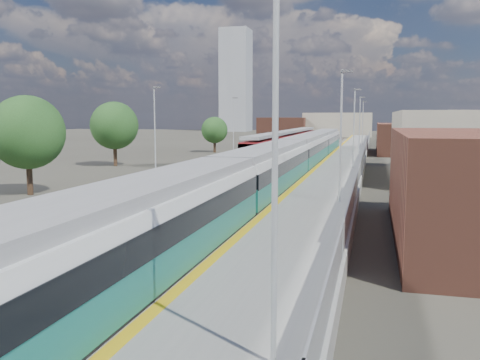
% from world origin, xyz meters
% --- Properties ---
extents(ground, '(320.00, 320.00, 0.00)m').
position_xyz_m(ground, '(0.00, 50.00, 0.00)').
color(ground, '#47443A').
rests_on(ground, ground).
extents(ballast_bed, '(10.50, 155.00, 0.06)m').
position_xyz_m(ballast_bed, '(-2.25, 52.50, 0.03)').
color(ballast_bed, '#565451').
rests_on(ballast_bed, ground).
extents(tracks, '(8.96, 160.00, 0.17)m').
position_xyz_m(tracks, '(-1.65, 54.18, 0.11)').
color(tracks, '#4C3323').
rests_on(tracks, ground).
extents(platform_right, '(4.70, 155.00, 8.52)m').
position_xyz_m(platform_right, '(5.28, 52.49, 0.54)').
color(platform_right, slate).
rests_on(platform_right, ground).
extents(platform_left, '(4.30, 155.00, 8.52)m').
position_xyz_m(platform_left, '(-9.05, 52.49, 0.52)').
color(platform_left, slate).
rests_on(platform_left, ground).
extents(buildings, '(72.00, 185.50, 40.00)m').
position_xyz_m(buildings, '(-18.12, 138.60, 10.70)').
color(buildings, brown).
rests_on(buildings, ground).
extents(green_train, '(2.95, 82.10, 3.25)m').
position_xyz_m(green_train, '(1.50, 36.88, 2.29)').
color(green_train, black).
rests_on(green_train, ground).
extents(red_train, '(2.72, 55.15, 3.43)m').
position_xyz_m(red_train, '(-5.50, 77.40, 2.03)').
color(red_train, black).
rests_on(red_train, ground).
extents(tree_a, '(5.53, 5.53, 7.49)m').
position_xyz_m(tree_a, '(-16.66, 25.39, 4.72)').
color(tree_a, '#382619').
rests_on(tree_a, ground).
extents(tree_b, '(5.66, 5.66, 7.67)m').
position_xyz_m(tree_b, '(-21.43, 47.44, 4.83)').
color(tree_b, '#382619').
rests_on(tree_b, ground).
extents(tree_c, '(4.33, 4.33, 5.86)m').
position_xyz_m(tree_c, '(-16.89, 72.57, 3.69)').
color(tree_c, '#382619').
rests_on(tree_c, ground).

